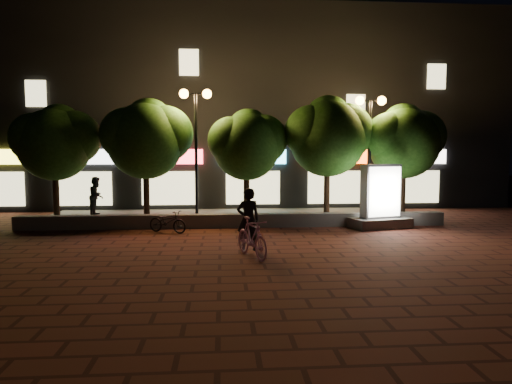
{
  "coord_description": "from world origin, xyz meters",
  "views": [
    {
      "loc": [
        -0.47,
        -12.82,
        2.8
      ],
      "look_at": [
        0.59,
        1.5,
        1.54
      ],
      "focal_mm": 31.74,
      "sensor_mm": 36.0,
      "label": 1
    }
  ],
  "objects": [
    {
      "name": "tree_right",
      "position": [
        3.86,
        5.46,
        3.57
      ],
      "size": [
        3.72,
        3.1,
        5.07
      ],
      "color": "#2F1F12",
      "rests_on": "sidewalk"
    },
    {
      "name": "building_block",
      "position": [
        -0.01,
        12.99,
        5.0
      ],
      "size": [
        28.0,
        8.12,
        11.3
      ],
      "color": "black",
      "rests_on": "ground"
    },
    {
      "name": "sidewalk",
      "position": [
        0.0,
        6.5,
        0.04
      ],
      "size": [
        16.0,
        5.0,
        0.08
      ],
      "primitive_type": "cube",
      "color": "slate",
      "rests_on": "ground"
    },
    {
      "name": "pedestrian",
      "position": [
        -5.95,
        7.25,
        0.91
      ],
      "size": [
        0.67,
        0.84,
        1.67
      ],
      "primitive_type": "imported",
      "rotation": [
        0.0,
        0.0,
        1.52
      ],
      "color": "black",
      "rests_on": "sidewalk"
    },
    {
      "name": "tree_mid",
      "position": [
        0.55,
        5.46,
        3.22
      ],
      "size": [
        3.24,
        2.7,
        4.5
      ],
      "color": "#2F1F12",
      "rests_on": "sidewalk"
    },
    {
      "name": "tree_left",
      "position": [
        -3.45,
        5.46,
        3.44
      ],
      "size": [
        3.6,
        3.0,
        4.89
      ],
      "color": "#2F1F12",
      "rests_on": "sidewalk"
    },
    {
      "name": "retaining_wall",
      "position": [
        0.0,
        4.0,
        0.25
      ],
      "size": [
        16.0,
        0.45,
        0.5
      ],
      "primitive_type": "cube",
      "color": "slate",
      "rests_on": "ground"
    },
    {
      "name": "ad_kiosk",
      "position": [
        5.39,
        3.5,
        0.96
      ],
      "size": [
        2.39,
        1.61,
        2.37
      ],
      "color": "slate",
      "rests_on": "ground"
    },
    {
      "name": "street_lamp_right",
      "position": [
        5.5,
        5.2,
        3.89
      ],
      "size": [
        1.26,
        0.36,
        4.98
      ],
      "color": "black",
      "rests_on": "sidewalk"
    },
    {
      "name": "tree_far_left",
      "position": [
        -6.95,
        5.46,
        3.29
      ],
      "size": [
        3.36,
        2.8,
        4.63
      ],
      "color": "#2F1F12",
      "rests_on": "sidewalk"
    },
    {
      "name": "rider",
      "position": [
        0.25,
        -0.13,
        0.9
      ],
      "size": [
        0.71,
        0.51,
        1.8
      ],
      "primitive_type": "imported",
      "rotation": [
        0.0,
        0.0,
        3.27
      ],
      "color": "black",
      "rests_on": "ground"
    },
    {
      "name": "scooter_pink",
      "position": [
        0.3,
        -0.95,
        0.53
      ],
      "size": [
        1.12,
        1.84,
        1.07
      ],
      "primitive_type": "imported",
      "rotation": [
        0.0,
        0.0,
        0.37
      ],
      "color": "#D684BF",
      "rests_on": "ground"
    },
    {
      "name": "tree_far_right",
      "position": [
        7.05,
        5.46,
        3.37
      ],
      "size": [
        3.48,
        2.9,
        4.76
      ],
      "color": "#2F1F12",
      "rests_on": "sidewalk"
    },
    {
      "name": "street_lamp_left",
      "position": [
        -1.5,
        5.2,
        4.03
      ],
      "size": [
        1.26,
        0.36,
        5.18
      ],
      "color": "black",
      "rests_on": "sidewalk"
    },
    {
      "name": "scooter_parked",
      "position": [
        -2.39,
        3.0,
        0.39
      ],
      "size": [
        1.57,
        1.16,
        0.79
      ],
      "primitive_type": "imported",
      "rotation": [
        0.0,
        0.0,
        1.09
      ],
      "color": "black",
      "rests_on": "ground"
    },
    {
      "name": "ground",
      "position": [
        0.0,
        0.0,
        0.0
      ],
      "size": [
        80.0,
        80.0,
        0.0
      ],
      "primitive_type": "plane",
      "color": "#54221A",
      "rests_on": "ground"
    }
  ]
}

